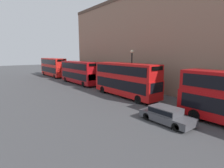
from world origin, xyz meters
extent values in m
cylinder|color=black|center=(0.48, 8.00, 0.50)|extent=(0.30, 1.00, 1.00)
cylinder|color=black|center=(2.73, 8.00, 0.50)|extent=(0.30, 1.00, 1.00)
cube|color=red|center=(1.60, 17.93, 1.48)|extent=(2.55, 10.18, 2.27)
cube|color=red|center=(1.60, 17.93, 3.50)|extent=(2.50, 9.97, 1.76)
cube|color=black|center=(1.60, 17.93, 1.75)|extent=(2.59, 9.36, 1.27)
cube|color=black|center=(1.60, 17.93, 3.59)|extent=(2.59, 9.36, 1.06)
cube|color=black|center=(1.60, 12.87, 1.94)|extent=(2.17, 0.06, 1.13)
cube|color=black|center=(1.60, 12.87, 4.03)|extent=(1.78, 0.06, 0.42)
cylinder|color=black|center=(0.48, 14.44, 0.50)|extent=(0.30, 1.00, 1.00)
cylinder|color=black|center=(2.73, 14.44, 0.50)|extent=(0.30, 1.00, 1.00)
cylinder|color=black|center=(0.48, 21.42, 0.50)|extent=(0.30, 1.00, 1.00)
cylinder|color=black|center=(2.73, 21.42, 0.50)|extent=(0.30, 1.00, 1.00)
cube|color=#A80F14|center=(1.60, 30.89, 1.38)|extent=(2.55, 10.71, 2.06)
cube|color=#A80F14|center=(1.60, 30.89, 3.29)|extent=(2.50, 10.49, 1.77)
cube|color=black|center=(1.60, 30.89, 1.63)|extent=(2.59, 9.85, 1.15)
cube|color=black|center=(1.60, 30.89, 3.38)|extent=(2.59, 9.85, 1.06)
cube|color=black|center=(1.60, 25.56, 1.79)|extent=(2.17, 0.06, 1.03)
cube|color=black|center=(1.60, 25.56, 3.82)|extent=(1.78, 0.06, 0.42)
cylinder|color=black|center=(0.48, 27.13, 0.50)|extent=(0.30, 1.00, 1.00)
cylinder|color=black|center=(2.73, 27.13, 0.50)|extent=(0.30, 1.00, 1.00)
cylinder|color=black|center=(0.48, 34.64, 0.50)|extent=(0.30, 1.00, 1.00)
cylinder|color=black|center=(2.73, 34.64, 0.50)|extent=(0.30, 1.00, 1.00)
cube|color=red|center=(1.60, 44.81, 1.50)|extent=(2.55, 11.14, 2.30)
cube|color=red|center=(1.60, 44.81, 3.59)|extent=(2.50, 10.91, 1.88)
cube|color=black|center=(1.60, 44.81, 1.77)|extent=(2.59, 10.25, 1.29)
cube|color=black|center=(1.60, 44.81, 3.68)|extent=(2.59, 10.25, 1.13)
cube|color=black|center=(1.60, 39.27, 1.96)|extent=(2.17, 0.06, 1.15)
cube|color=black|center=(1.60, 39.27, 4.15)|extent=(1.78, 0.06, 0.45)
cylinder|color=black|center=(0.48, 40.84, 0.50)|extent=(0.30, 1.00, 1.00)
cylinder|color=black|center=(2.73, 40.84, 0.50)|extent=(0.30, 1.00, 1.00)
cylinder|color=black|center=(0.48, 48.78, 0.50)|extent=(0.30, 1.00, 1.00)
cylinder|color=black|center=(2.73, 48.78, 0.50)|extent=(0.30, 1.00, 1.00)
cube|color=#47474C|center=(-1.80, 9.18, 0.47)|extent=(1.80, 4.32, 0.57)
cube|color=#47474C|center=(-1.80, 9.29, 1.02)|extent=(1.58, 2.38, 0.54)
cube|color=black|center=(-1.80, 9.29, 1.05)|extent=(1.62, 2.26, 0.35)
cylinder|color=black|center=(-2.59, 7.80, 0.32)|extent=(0.22, 0.64, 0.64)
cylinder|color=black|center=(-1.01, 7.80, 0.32)|extent=(0.22, 0.64, 0.64)
cylinder|color=black|center=(-2.59, 10.56, 0.32)|extent=(0.22, 0.64, 0.64)
cylinder|color=black|center=(-1.01, 10.56, 0.32)|extent=(0.22, 0.64, 0.64)
cylinder|color=black|center=(3.38, 18.62, 2.83)|extent=(0.18, 0.18, 5.66)
sphere|color=beige|center=(3.38, 18.62, 5.88)|extent=(0.44, 0.44, 0.44)
cylinder|color=#334C6B|center=(4.45, 29.06, 0.73)|extent=(0.36, 0.36, 1.47)
sphere|color=tan|center=(4.45, 29.06, 1.58)|extent=(0.22, 0.22, 0.22)
camera|label=1|loc=(-13.57, 1.21, 5.51)|focal=28.00mm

